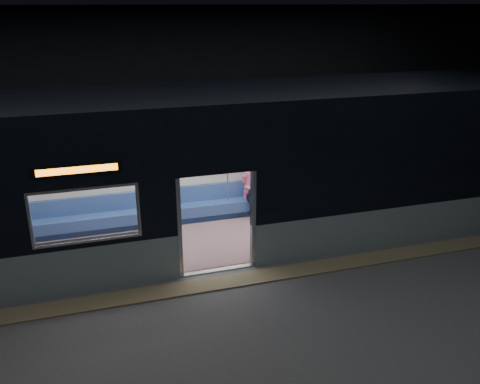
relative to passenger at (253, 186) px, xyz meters
name	(u,v)px	position (x,y,z in m)	size (l,w,h in m)	color
station_floor	(233,298)	(-1.57, -3.55, -0.79)	(24.00, 14.00, 0.01)	#47494C
station_envelope	(231,97)	(-1.57, -3.55, 2.88)	(24.00, 14.00, 5.00)	black
tactile_strip	(224,282)	(-1.57, -3.00, -0.77)	(22.80, 0.50, 0.03)	#8C7F59
metro_car	(198,162)	(-1.58, -1.00, 1.06)	(18.00, 3.04, 3.35)	#8FA3AA
passenger	(253,186)	(0.00, 0.00, 0.00)	(0.42, 0.69, 1.34)	black
handbag	(255,193)	(-0.02, -0.22, -0.12)	(0.26, 0.22, 0.13)	black
transit_map	(221,157)	(-0.71, 0.31, 0.71)	(1.06, 0.03, 0.69)	white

